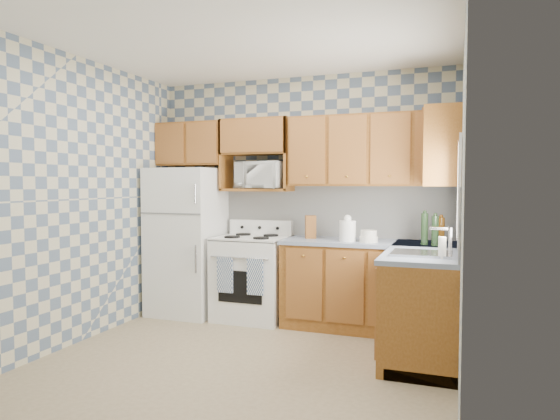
{
  "coord_description": "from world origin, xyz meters",
  "views": [
    {
      "loc": [
        1.68,
        -3.79,
        1.5
      ],
      "look_at": [
        0.05,
        0.75,
        1.25
      ],
      "focal_mm": 32.0,
      "sensor_mm": 36.0,
      "label": 1
    }
  ],
  "objects_px": {
    "refrigerator": "(187,241)",
    "electric_kettle": "(348,231)",
    "stove_body": "(252,279)",
    "microwave": "(263,175)"
  },
  "relations": [
    {
      "from": "refrigerator",
      "to": "electric_kettle",
      "type": "xyz_separation_m",
      "value": [
        1.9,
        -0.07,
        0.19
      ]
    },
    {
      "from": "electric_kettle",
      "to": "refrigerator",
      "type": "bearing_deg",
      "value": 178.0
    },
    {
      "from": "stove_body",
      "to": "microwave",
      "type": "xyz_separation_m",
      "value": [
        0.06,
        0.17,
        1.15
      ]
    },
    {
      "from": "refrigerator",
      "to": "stove_body",
      "type": "bearing_deg",
      "value": 1.78
    },
    {
      "from": "microwave",
      "to": "electric_kettle",
      "type": "distance_m",
      "value": 1.21
    },
    {
      "from": "stove_body",
      "to": "electric_kettle",
      "type": "height_order",
      "value": "electric_kettle"
    },
    {
      "from": "refrigerator",
      "to": "stove_body",
      "type": "xyz_separation_m",
      "value": [
        0.8,
        0.03,
        -0.39
      ]
    },
    {
      "from": "stove_body",
      "to": "refrigerator",
      "type": "bearing_deg",
      "value": -178.22
    },
    {
      "from": "refrigerator",
      "to": "electric_kettle",
      "type": "bearing_deg",
      "value": -2.0
    },
    {
      "from": "stove_body",
      "to": "electric_kettle",
      "type": "xyz_separation_m",
      "value": [
        1.09,
        -0.09,
        0.58
      ]
    }
  ]
}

